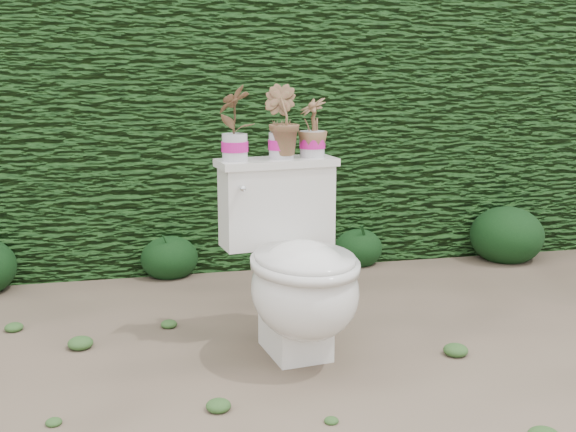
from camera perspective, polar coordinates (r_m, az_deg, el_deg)
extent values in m
plane|color=#816E59|center=(3.15, 1.91, -9.75)|extent=(60.00, 60.00, 0.00)
cube|color=#24511B|center=(4.51, -3.20, 7.35)|extent=(8.00, 1.00, 1.60)
cube|color=silver|center=(2.99, 0.56, -8.94)|extent=(0.26, 0.33, 0.20)
ellipsoid|color=silver|center=(2.83, 1.30, -5.85)|extent=(0.47, 0.56, 0.39)
cube|color=silver|center=(3.05, -0.89, 0.81)|extent=(0.49, 0.23, 0.34)
cube|color=silver|center=(3.02, -0.90, 4.25)|extent=(0.52, 0.25, 0.03)
cylinder|color=silver|center=(2.89, -3.73, 2.26)|extent=(0.03, 0.06, 0.02)
sphere|color=silver|center=(2.86, -3.56, 2.16)|extent=(0.03, 0.03, 0.03)
imported|color=#21621E|center=(2.95, -4.25, 7.21)|extent=(0.19, 0.18, 0.29)
imported|color=#21621E|center=(3.01, -0.54, 7.33)|extent=(0.20, 0.21, 0.29)
imported|color=#21621E|center=(3.06, 1.95, 6.86)|extent=(0.17, 0.17, 0.23)
ellipsoid|color=#133612|center=(4.08, -9.38, -2.86)|extent=(0.32, 0.32, 0.26)
ellipsoid|color=#133612|center=(4.28, 5.46, -2.16)|extent=(0.30, 0.30, 0.24)
ellipsoid|color=#133612|center=(4.53, 16.92, -1.12)|extent=(0.44, 0.44, 0.35)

